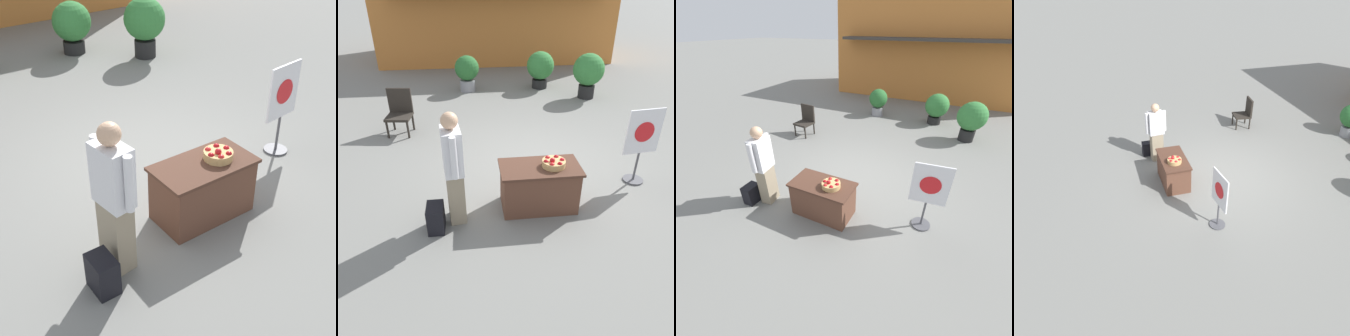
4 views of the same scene
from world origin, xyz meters
The scene contains 8 objects.
ground_plane centered at (0.00, 0.00, 0.00)m, with size 120.00×120.00×0.00m, color slate.
display_table centered at (-0.07, -1.46, 0.37)m, with size 1.24×0.67×0.74m.
apple_basket centered at (0.13, -1.48, 0.80)m, with size 0.36×0.36×0.16m.
person_visitor centered at (-1.37, -1.63, 0.90)m, with size 0.31×0.61×1.75m.
backpack centered at (-1.67, -1.85, 0.21)m, with size 0.24×0.34×0.42m.
poster_board centered at (1.82, -0.93, 0.78)m, with size 0.65×0.36×1.38m.
potted_plant_far_right centered at (2.48, 3.72, 0.78)m, with size 0.92×0.92×1.31m.
potted_plant_near_right centered at (1.28, 4.89, 0.67)m, with size 0.88×0.88×1.17m.
Camera 1 is at (-3.10, -4.98, 3.69)m, focal length 50.00 mm.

